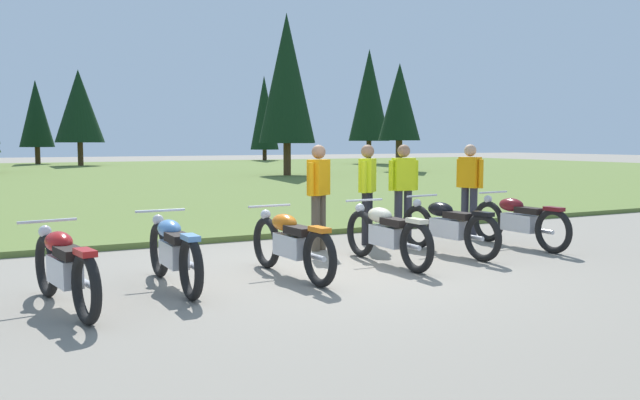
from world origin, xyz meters
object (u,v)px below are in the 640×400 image
(rider_checking_bike, at_px, (319,191))
(motorcycle_red, at_px, (64,267))
(motorcycle_maroon, at_px, (519,220))
(motorcycle_sky_blue, at_px, (174,251))
(motorcycle_cream, at_px, (386,233))
(rider_near_row_end, at_px, (470,184))
(motorcycle_black, at_px, (448,226))
(rider_in_hivis_vest, at_px, (367,188))
(motorcycle_orange, at_px, (291,243))
(rider_with_back_turned, at_px, (403,186))

(rider_checking_bike, bearing_deg, motorcycle_red, -152.28)
(rider_checking_bike, bearing_deg, motorcycle_maroon, -21.54)
(motorcycle_maroon, bearing_deg, motorcycle_sky_blue, -176.09)
(motorcycle_cream, height_order, rider_near_row_end, rider_near_row_end)
(motorcycle_red, height_order, motorcycle_black, same)
(motorcycle_sky_blue, bearing_deg, rider_checking_bike, 30.31)
(rider_in_hivis_vest, bearing_deg, motorcycle_black, -68.43)
(motorcycle_maroon, distance_m, rider_in_hivis_vest, 2.52)
(motorcycle_orange, xyz_separation_m, motorcycle_maroon, (4.30, 0.45, 0.00))
(rider_checking_bike, distance_m, rider_in_hivis_vest, 1.03)
(motorcycle_red, bearing_deg, rider_with_back_turned, 21.94)
(motorcycle_cream, bearing_deg, rider_checking_bike, 101.48)
(motorcycle_black, xyz_separation_m, rider_near_row_end, (1.64, 1.47, 0.51))
(motorcycle_red, height_order, motorcycle_maroon, same)
(motorcycle_orange, relative_size, rider_checking_bike, 1.26)
(motorcycle_maroon, relative_size, rider_near_row_end, 1.26)
(motorcycle_sky_blue, xyz_separation_m, rider_checking_bike, (2.74, 1.60, 0.51))
(motorcycle_cream, bearing_deg, motorcycle_sky_blue, -178.03)
(rider_near_row_end, relative_size, rider_checking_bike, 1.00)
(motorcycle_orange, distance_m, rider_with_back_turned, 3.57)
(motorcycle_orange, height_order, motorcycle_black, same)
(motorcycle_cream, bearing_deg, motorcycle_black, 11.20)
(motorcycle_cream, relative_size, rider_checking_bike, 1.26)
(motorcycle_red, bearing_deg, motorcycle_black, 8.73)
(motorcycle_orange, xyz_separation_m, rider_checking_bike, (1.24, 1.66, 0.51))
(motorcycle_orange, bearing_deg, rider_near_row_end, 22.91)
(motorcycle_maroon, distance_m, rider_with_back_turned, 1.99)
(motorcycle_black, distance_m, rider_near_row_end, 2.26)
(motorcycle_black, height_order, motorcycle_maroon, same)
(rider_with_back_turned, relative_size, rider_near_row_end, 1.00)
(motorcycle_maroon, xyz_separation_m, rider_near_row_end, (0.17, 1.43, 0.51))
(motorcycle_cream, distance_m, rider_checking_bike, 1.61)
(rider_in_hivis_vest, bearing_deg, rider_near_row_end, 1.01)
(motorcycle_sky_blue, height_order, rider_checking_bike, rider_checking_bike)
(motorcycle_sky_blue, height_order, motorcycle_orange, same)
(motorcycle_cream, distance_m, rider_in_hivis_vest, 1.90)
(motorcycle_black, height_order, rider_in_hivis_vest, rider_in_hivis_vest)
(motorcycle_orange, relative_size, rider_with_back_turned, 1.26)
(motorcycle_cream, xyz_separation_m, rider_checking_bike, (-0.30, 1.50, 0.51))
(motorcycle_cream, relative_size, motorcycle_maroon, 1.00)
(motorcycle_red, xyz_separation_m, motorcycle_sky_blue, (1.26, 0.50, 0.00))
(motorcycle_red, bearing_deg, rider_in_hivis_vest, 24.55)
(motorcycle_orange, height_order, rider_near_row_end, rider_near_row_end)
(rider_with_back_turned, distance_m, rider_checking_bike, 1.77)
(motorcycle_black, relative_size, rider_in_hivis_vest, 1.26)
(motorcycle_red, xyz_separation_m, motorcycle_cream, (4.30, 0.60, 0.00))
(motorcycle_red, height_order, rider_with_back_turned, rider_with_back_turned)
(rider_with_back_turned, distance_m, rider_in_hivis_vest, 0.74)
(motorcycle_sky_blue, bearing_deg, rider_near_row_end, 17.06)
(motorcycle_orange, distance_m, motorcycle_cream, 1.56)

